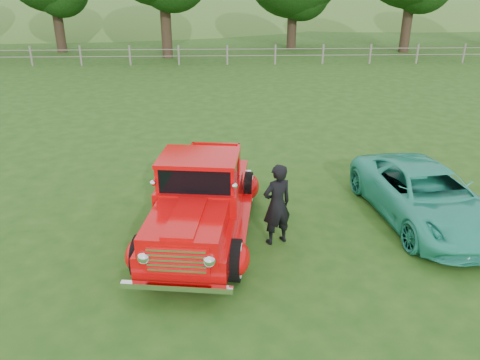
{
  "coord_description": "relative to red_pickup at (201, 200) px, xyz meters",
  "views": [
    {
      "loc": [
        -0.43,
        -7.73,
        4.92
      ],
      "look_at": [
        -0.06,
        1.2,
        1.07
      ],
      "focal_mm": 35.0,
      "sensor_mm": 36.0,
      "label": 1
    }
  ],
  "objects": [
    {
      "name": "distant_hills",
      "position": [
        -3.21,
        58.61,
        -5.34
      ],
      "size": [
        116.0,
        60.0,
        18.0
      ],
      "color": "#3D6926",
      "rests_on": "ground"
    },
    {
      "name": "teal_sedan",
      "position": [
        4.85,
        0.44,
        -0.2
      ],
      "size": [
        2.45,
        4.51,
        1.2
      ],
      "primitive_type": "imported",
      "rotation": [
        0.0,
        0.0,
        0.11
      ],
      "color": "teal",
      "rests_on": "ground"
    },
    {
      "name": "man",
      "position": [
        1.51,
        -0.37,
        0.05
      ],
      "size": [
        0.73,
        0.62,
        1.69
      ],
      "primitive_type": "imported",
      "rotation": [
        0.0,
        0.0,
        3.56
      ],
      "color": "black",
      "rests_on": "ground"
    },
    {
      "name": "fence_line",
      "position": [
        0.87,
        21.15,
        -0.19
      ],
      "size": [
        48.0,
        0.12,
        1.2
      ],
      "color": "slate",
      "rests_on": "ground"
    },
    {
      "name": "red_pickup",
      "position": [
        0.0,
        0.0,
        0.0
      ],
      "size": [
        2.7,
        5.17,
        1.78
      ],
      "rotation": [
        0.0,
        0.0,
        -0.13
      ],
      "color": "black",
      "rests_on": "ground"
    },
    {
      "name": "ground",
      "position": [
        0.87,
        -0.85,
        -0.8
      ],
      "size": [
        140.0,
        140.0,
        0.0
      ],
      "primitive_type": "plane",
      "color": "#1C4612",
      "rests_on": "ground"
    }
  ]
}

